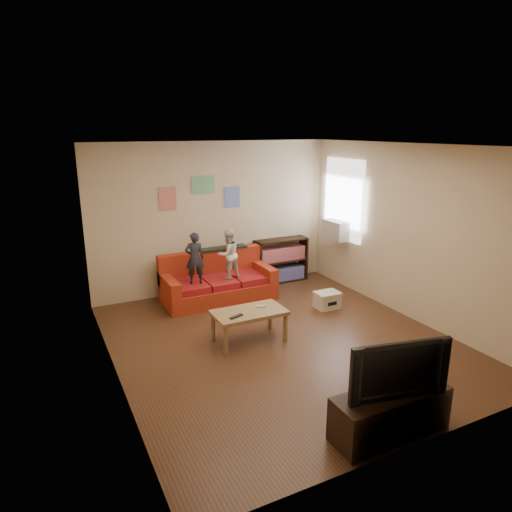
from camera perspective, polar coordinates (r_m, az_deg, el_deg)
name	(u,v)px	position (r m, az deg, el deg)	size (l,w,h in m)	color
room_shell	(282,249)	(6.12, 3.33, 0.89)	(4.52, 5.02, 2.72)	#4F2F1B
sofa	(217,283)	(8.05, -4.86, -3.41)	(1.93, 0.89, 0.85)	#A62C16
child_a	(195,258)	(7.59, -7.67, -0.27)	(0.32, 0.21, 0.87)	#1F2329
child_b	(228,254)	(7.79, -3.49, 0.21)	(0.42, 0.33, 0.86)	silver
coffee_table	(249,315)	(6.42, -0.86, -7.41)	(1.01, 0.56, 0.46)	olive
remote	(236,316)	(6.20, -2.48, -7.55)	(0.21, 0.05, 0.02)	black
game_controller	(260,306)	(6.51, 0.54, -6.31)	(0.13, 0.04, 0.03)	silver
bookshelf	(281,263)	(8.92, 3.11, -0.82)	(1.06, 0.32, 0.85)	black
window	(343,200)	(8.62, 10.86, 6.94)	(0.04, 1.08, 1.48)	white
ac_unit	(337,230)	(8.65, 10.03, 3.23)	(0.28, 0.55, 0.35)	#B7B2A3
artwork_left	(168,199)	(7.98, -10.99, 7.05)	(0.30, 0.01, 0.40)	#D87266
artwork_center	(203,185)	(8.15, -6.61, 8.82)	(0.42, 0.01, 0.32)	#72B27F
artwork_right	(232,197)	(8.39, -3.00, 7.37)	(0.30, 0.01, 0.38)	#727FCC
file_box	(327,300)	(7.75, 8.89, -5.44)	(0.40, 0.31, 0.28)	beige
tv_stand	(390,413)	(4.88, 16.41, -18.34)	(1.21, 0.40, 0.45)	black
television	(394,366)	(4.62, 16.91, -12.99)	(1.01, 0.13, 0.58)	black
tissue	(271,311)	(7.45, 1.85, -6.91)	(0.10, 0.10, 0.10)	beige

